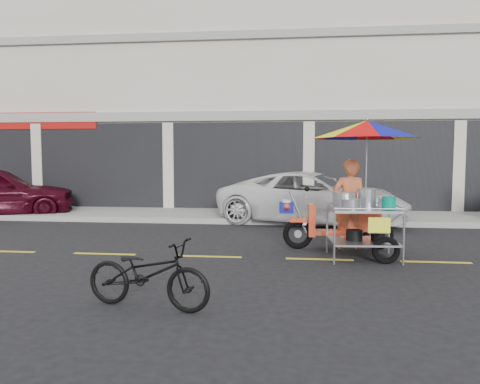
# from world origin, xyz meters

# --- Properties ---
(ground) EXTENTS (90.00, 90.00, 0.00)m
(ground) POSITION_xyz_m (0.00, 0.00, 0.00)
(ground) COLOR black
(sidewalk) EXTENTS (45.00, 3.00, 0.15)m
(sidewalk) POSITION_xyz_m (0.00, 5.50, 0.07)
(sidewalk) COLOR gray
(sidewalk) RESTS_ON ground
(shophouse_block) EXTENTS (36.00, 8.11, 10.40)m
(shophouse_block) POSITION_xyz_m (2.82, 10.59, 4.24)
(shophouse_block) COLOR beige
(shophouse_block) RESTS_ON ground
(centerline) EXTENTS (42.00, 0.10, 0.01)m
(centerline) POSITION_xyz_m (0.00, 0.00, 0.00)
(centerline) COLOR gold
(centerline) RESTS_ON ground
(white_pickup) EXTENTS (5.52, 3.68, 1.41)m
(white_pickup) POSITION_xyz_m (0.06, 4.44, 0.70)
(white_pickup) COLOR white
(white_pickup) RESTS_ON ground
(near_bicycle) EXTENTS (1.71, 0.88, 0.86)m
(near_bicycle) POSITION_xyz_m (-2.22, -2.93, 0.43)
(near_bicycle) COLOR black
(near_bicycle) RESTS_ON ground
(food_vendor_rig) EXTENTS (2.60, 2.05, 2.54)m
(food_vendor_rig) POSITION_xyz_m (0.72, 0.50, 1.59)
(food_vendor_rig) COLOR black
(food_vendor_rig) RESTS_ON ground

